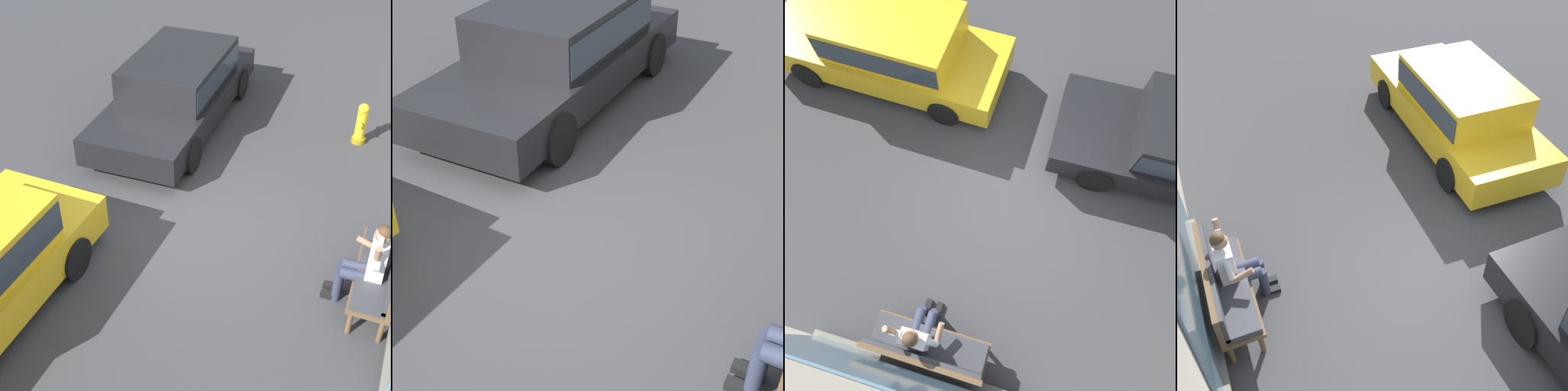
% 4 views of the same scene
% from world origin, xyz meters
% --- Properties ---
extents(ground_plane, '(60.00, 60.00, 0.00)m').
position_xyz_m(ground_plane, '(0.00, 0.00, 0.00)').
color(ground_plane, '#38383A').
extents(parked_car_near, '(4.69, 1.95, 1.37)m').
position_xyz_m(parked_car_near, '(-2.84, -1.47, 0.75)').
color(parked_car_near, black).
rests_on(parked_car_near, ground_plane).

